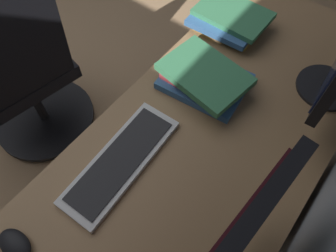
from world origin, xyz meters
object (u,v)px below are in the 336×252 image
at_px(mouse_spare, 15,244).
at_px(book_stack_far, 230,19).
at_px(book_stack_near, 204,78).
at_px(drawer_pedestal, 212,177).
at_px(keyboard_main, 121,161).
at_px(office_chair, 25,79).

relative_size(mouse_spare, book_stack_far, 0.37).
bearing_deg(book_stack_near, book_stack_far, -164.11).
height_order(drawer_pedestal, book_stack_near, book_stack_near).
xyz_separation_m(keyboard_main, book_stack_near, (-0.40, 0.03, 0.03)).
bearing_deg(drawer_pedestal, book_stack_near, -123.10).
xyz_separation_m(book_stack_near, office_chair, (0.28, -0.78, -0.31)).
bearing_deg(drawer_pedestal, book_stack_far, -148.59).
height_order(drawer_pedestal, office_chair, office_chair).
bearing_deg(mouse_spare, book_stack_far, -179.65).
height_order(keyboard_main, book_stack_near, book_stack_near).
bearing_deg(mouse_spare, office_chair, -123.91).
relative_size(keyboard_main, book_stack_far, 1.50).
bearing_deg(office_chair, mouse_spare, 56.09).
relative_size(keyboard_main, book_stack_near, 1.37).
xyz_separation_m(drawer_pedestal, book_stack_far, (-0.42, -0.25, 0.42)).
distance_m(keyboard_main, mouse_spare, 0.35).
bearing_deg(book_stack_far, office_chair, -49.56).
distance_m(mouse_spare, book_stack_far, 1.06).
xyz_separation_m(keyboard_main, office_chair, (-0.12, -0.75, -0.28)).
bearing_deg(book_stack_far, mouse_spare, 0.35).
distance_m(keyboard_main, book_stack_far, 0.71).
bearing_deg(mouse_spare, drawer_pedestal, 158.81).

